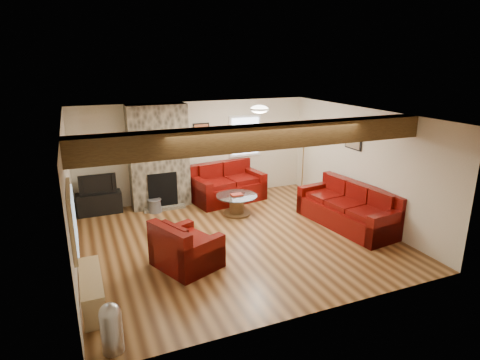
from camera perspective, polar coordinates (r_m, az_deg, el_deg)
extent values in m
plane|color=#502E15|center=(8.24, -0.49, -8.28)|extent=(8.00, 8.00, 0.00)
plane|color=white|center=(7.53, -0.54, 9.23)|extent=(8.00, 8.00, 0.00)
plane|color=beige|center=(10.31, -6.31, 4.13)|extent=(8.00, 0.00, 8.00)
plane|color=beige|center=(5.50, 10.46, -7.54)|extent=(8.00, 0.00, 8.00)
plane|color=beige|center=(7.27, -23.01, -2.55)|extent=(0.00, 7.50, 7.50)
plane|color=beige|center=(9.30, 16.88, 2.12)|extent=(0.00, 7.50, 7.50)
cube|color=#34210F|center=(6.43, 3.69, 6.19)|extent=(6.00, 0.36, 0.38)
cube|color=#332E27|center=(9.84, -11.48, 3.29)|extent=(1.40, 0.50, 2.50)
cube|color=black|center=(9.82, -10.92, -1.56)|extent=(0.70, 0.06, 0.90)
cube|color=#332E27|center=(9.91, -10.73, -3.90)|extent=(1.00, 0.25, 0.08)
cylinder|color=#452916|center=(9.44, -0.46, -4.76)|extent=(0.64, 0.64, 0.04)
cylinder|color=#452916|center=(9.38, -0.47, -3.67)|extent=(0.34, 0.34, 0.43)
cylinder|color=silver|center=(9.29, -0.47, -2.26)|extent=(0.96, 0.96, 0.02)
cube|color=maroon|center=(9.28, -0.47, -2.10)|extent=(0.27, 0.19, 0.03)
cube|color=black|center=(9.99, -19.36, -3.13)|extent=(1.01, 0.40, 0.50)
imported|color=black|center=(9.84, -19.63, -0.45)|extent=(0.82, 0.11, 0.47)
cylinder|color=#A78545|center=(11.18, 8.75, -1.53)|extent=(0.29, 0.29, 0.03)
cylinder|color=#A78545|center=(10.98, 8.91, 1.99)|extent=(0.03, 0.03, 1.45)
cone|color=#FFF2C1|center=(10.82, 9.09, 5.82)|extent=(0.41, 0.41, 0.29)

